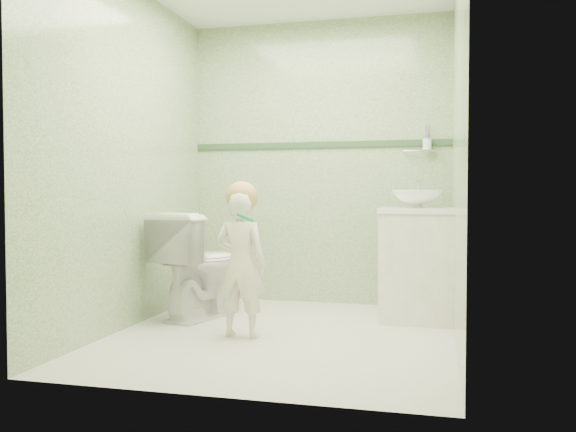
# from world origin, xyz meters

# --- Properties ---
(ground) EXTENTS (2.50, 2.50, 0.00)m
(ground) POSITION_xyz_m (0.00, 0.00, 0.00)
(ground) COLOR beige
(ground) RESTS_ON ground
(room_shell) EXTENTS (2.50, 2.54, 2.40)m
(room_shell) POSITION_xyz_m (0.00, 0.00, 1.20)
(room_shell) COLOR gray
(room_shell) RESTS_ON ground
(trim_stripe) EXTENTS (2.20, 0.02, 0.05)m
(trim_stripe) POSITION_xyz_m (0.00, 1.24, 1.35)
(trim_stripe) COLOR #2E4C2F
(trim_stripe) RESTS_ON room_shell
(vanity) EXTENTS (0.52, 0.50, 0.80)m
(vanity) POSITION_xyz_m (0.84, 0.70, 0.40)
(vanity) COLOR beige
(vanity) RESTS_ON ground
(counter) EXTENTS (0.54, 0.52, 0.04)m
(counter) POSITION_xyz_m (0.84, 0.70, 0.81)
(counter) COLOR white
(counter) RESTS_ON vanity
(basin) EXTENTS (0.37, 0.37, 0.13)m
(basin) POSITION_xyz_m (0.84, 0.70, 0.89)
(basin) COLOR white
(basin) RESTS_ON counter
(faucet) EXTENTS (0.03, 0.13, 0.18)m
(faucet) POSITION_xyz_m (0.84, 0.89, 0.97)
(faucet) COLOR silver
(faucet) RESTS_ON counter
(cup_holder) EXTENTS (0.26, 0.07, 0.21)m
(cup_holder) POSITION_xyz_m (0.89, 1.18, 1.33)
(cup_holder) COLOR silver
(cup_holder) RESTS_ON room_shell
(toilet) EXTENTS (0.64, 0.87, 0.80)m
(toilet) POSITION_xyz_m (-0.74, 0.42, 0.40)
(toilet) COLOR white
(toilet) RESTS_ON ground
(toddler) EXTENTS (0.35, 0.24, 0.94)m
(toddler) POSITION_xyz_m (-0.25, -0.12, 0.47)
(toddler) COLOR silver
(toddler) RESTS_ON ground
(hair_cap) EXTENTS (0.21, 0.21, 0.21)m
(hair_cap) POSITION_xyz_m (-0.25, -0.09, 0.91)
(hair_cap) COLOR tan
(hair_cap) RESTS_ON toddler
(teal_toothbrush) EXTENTS (0.11, 0.13, 0.08)m
(teal_toothbrush) POSITION_xyz_m (-0.18, -0.24, 0.79)
(teal_toothbrush) COLOR #028054
(teal_toothbrush) RESTS_ON toddler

